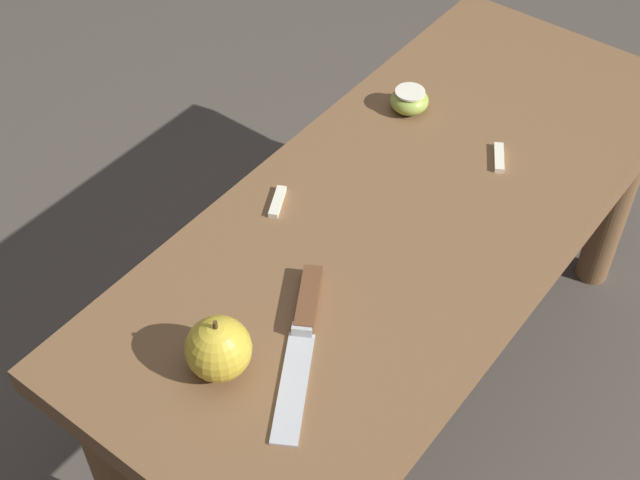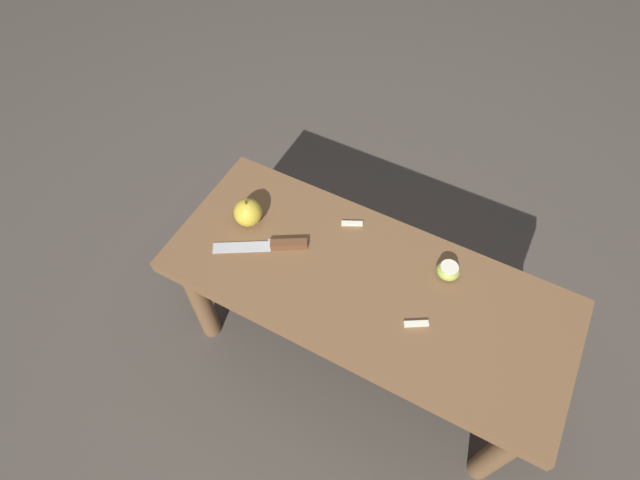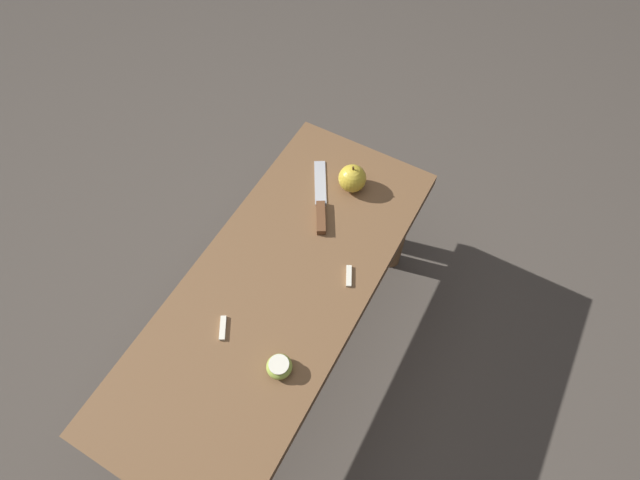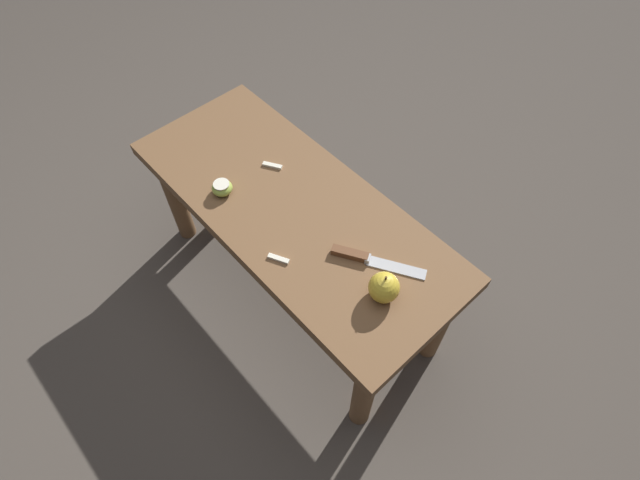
% 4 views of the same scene
% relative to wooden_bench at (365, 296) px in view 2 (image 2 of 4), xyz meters
% --- Properties ---
extents(ground_plane, '(8.00, 8.00, 0.00)m').
position_rel_wooden_bench_xyz_m(ground_plane, '(0.00, 0.00, -0.38)').
color(ground_plane, '#4C443D').
extents(wooden_bench, '(1.06, 0.44, 0.46)m').
position_rel_wooden_bench_xyz_m(wooden_bench, '(0.00, 0.00, 0.00)').
color(wooden_bench, brown).
rests_on(wooden_bench, ground_plane).
extents(knife, '(0.23, 0.15, 0.02)m').
position_rel_wooden_bench_xyz_m(knife, '(-0.27, -0.02, 0.09)').
color(knife, '#B7BABF').
rests_on(knife, wooden_bench).
extents(apple_whole, '(0.08, 0.08, 0.09)m').
position_rel_wooden_bench_xyz_m(apple_whole, '(-0.37, 0.02, 0.12)').
color(apple_whole, gold).
rests_on(apple_whole, wooden_bench).
extents(apple_cut, '(0.06, 0.06, 0.04)m').
position_rel_wooden_bench_xyz_m(apple_cut, '(0.17, 0.12, 0.10)').
color(apple_cut, '#9EB747').
rests_on(apple_cut, wooden_bench).
extents(apple_slice_near_knife, '(0.06, 0.04, 0.01)m').
position_rel_wooden_bench_xyz_m(apple_slice_near_knife, '(-0.11, 0.15, 0.08)').
color(apple_slice_near_knife, white).
rests_on(apple_slice_near_knife, wooden_bench).
extents(apple_slice_center, '(0.06, 0.04, 0.01)m').
position_rel_wooden_bench_xyz_m(apple_slice_center, '(0.16, -0.05, 0.08)').
color(apple_slice_center, white).
rests_on(apple_slice_center, wooden_bench).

